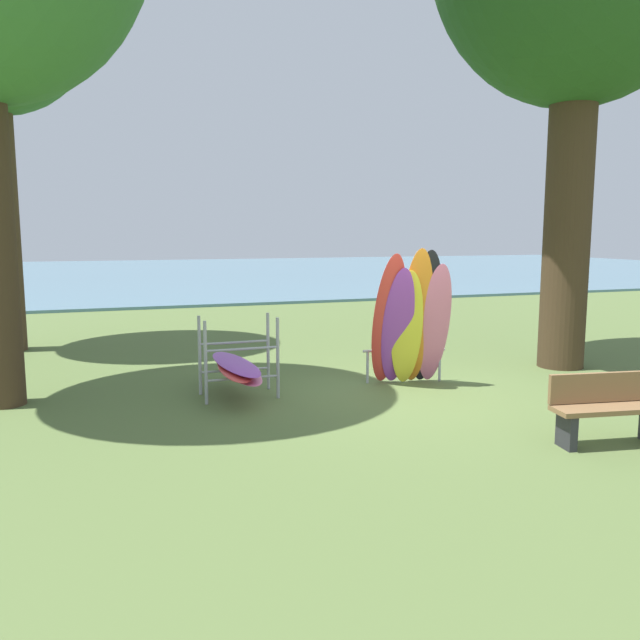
# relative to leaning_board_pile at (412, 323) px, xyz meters

# --- Properties ---
(ground_plane) EXTENTS (80.00, 80.00, 0.00)m
(ground_plane) POSITION_rel_leaning_board_pile_xyz_m (-0.38, -0.56, -1.06)
(ground_plane) COLOR #566B38
(lake_water) EXTENTS (80.00, 36.00, 0.10)m
(lake_water) POSITION_rel_leaning_board_pile_xyz_m (-0.38, 30.20, -1.01)
(lake_water) COLOR slate
(lake_water) RESTS_ON ground
(leaning_board_pile) EXTENTS (1.42, 0.90, 2.29)m
(leaning_board_pile) POSITION_rel_leaning_board_pile_xyz_m (0.00, 0.00, 0.00)
(leaning_board_pile) COLOR red
(leaning_board_pile) RESTS_ON ground
(board_storage_rack) EXTENTS (1.15, 2.13, 1.25)m
(board_storage_rack) POSITION_rel_leaning_board_pile_xyz_m (-2.88, 0.23, -0.59)
(board_storage_rack) COLOR #9EA0A5
(board_storage_rack) RESTS_ON ground
(park_bench) EXTENTS (1.45, 0.61, 0.85)m
(park_bench) POSITION_rel_leaning_board_pile_xyz_m (0.89, -3.41, -0.61)
(park_bench) COLOR #2D2D33
(park_bench) RESTS_ON ground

